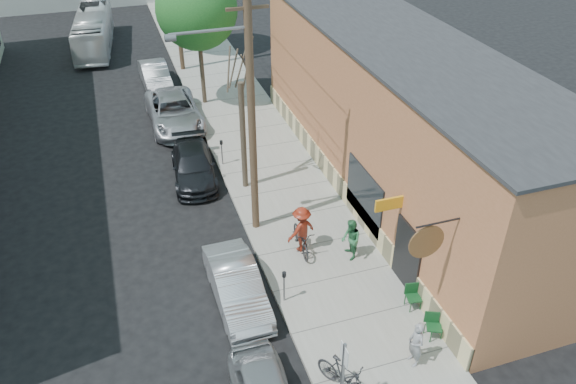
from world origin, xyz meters
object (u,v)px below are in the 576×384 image
object	(u,v)px
utility_pole_near	(250,105)
car_1	(237,286)
patron_green	(351,240)
cyclist	(301,229)
car_3	(174,112)
tree_leafy_mid	(197,9)
bus	(93,30)
parking_meter_near	(284,282)
car_2	(193,166)
patron_grey	(416,344)
parked_bike_a	(344,377)
car_4	(155,76)
sign_post	(343,373)
tree_bare	(243,137)
patio_chair_b	(414,297)
patio_chair_a	(434,326)
parking_meter_far	(222,149)

from	to	relation	value
utility_pole_near	car_1	size ratio (longest dim) A/B	2.35
utility_pole_near	patron_green	bearing A→B (deg)	-45.88
cyclist	car_3	distance (m)	12.41
tree_leafy_mid	bus	world-z (taller)	tree_leafy_mid
parking_meter_near	car_2	bearing A→B (deg)	99.30
patron_grey	cyclist	bearing A→B (deg)	-169.79
utility_pole_near	car_2	size ratio (longest dim) A/B	2.19
parked_bike_a	patron_green	bearing A→B (deg)	35.18
bus	tree_leafy_mid	bearing A→B (deg)	-59.10
patron_grey	bus	distance (m)	32.91
patron_green	car_4	size ratio (longest dim) A/B	0.38
sign_post	tree_bare	distance (m)	11.93
parked_bike_a	parking_meter_near	bearing A→B (deg)	67.54
parked_bike_a	car_1	size ratio (longest dim) A/B	0.45
parking_meter_near	utility_pole_near	distance (m)	6.17
patio_chair_b	patio_chair_a	bearing A→B (deg)	-81.02
patron_green	car_2	size ratio (longest dim) A/B	0.36
utility_pole_near	car_1	bearing A→B (deg)	-113.49
parking_meter_near	parked_bike_a	size ratio (longest dim) A/B	0.64
patron_grey	utility_pole_near	bearing A→B (deg)	-164.18
tree_bare	patron_grey	distance (m)	11.34
utility_pole_near	patron_green	world-z (taller)	utility_pole_near
parking_meter_far	tree_bare	bearing A→B (deg)	-75.49
parking_meter_near	patio_chair_b	world-z (taller)	parking_meter_near
parking_meter_near	bus	xyz separation A→B (m)	(-4.97, 28.28, 0.29)
cyclist	utility_pole_near	bearing A→B (deg)	-77.39
patio_chair_a	car_2	world-z (taller)	car_2
patron_green	cyclist	xyz separation A→B (m)	(-1.55, 1.01, 0.11)
bus	patron_grey	bearing A→B (deg)	-70.50
patron_green	sign_post	bearing A→B (deg)	-20.85
car_1	bus	size ratio (longest dim) A/B	0.46
utility_pole_near	car_3	xyz separation A→B (m)	(-1.59, 10.14, -4.63)
tree_leafy_mid	car_3	distance (m)	5.46
patron_grey	car_4	distance (m)	24.07
parking_meter_far	car_3	bearing A→B (deg)	106.11
parking_meter_near	patron_green	xyz separation A→B (m)	(2.99, 1.37, -0.01)
bus	parked_bike_a	bearing A→B (deg)	-74.63
patio_chair_b	car_3	distance (m)	16.97
parking_meter_near	utility_pole_near	xyz separation A→B (m)	(0.14, 4.30, 4.43)
sign_post	car_1	xyz separation A→B (m)	(-1.57, 5.19, -1.13)
sign_post	patio_chair_a	size ratio (longest dim) A/B	3.18
parked_bike_a	cyclist	bearing A→B (deg)	51.86
patio_chair_b	car_2	xyz separation A→B (m)	(-5.40, 10.49, 0.07)
utility_pole_near	tree_bare	world-z (taller)	utility_pole_near
car_1	car_3	bearing A→B (deg)	88.88
tree_bare	patio_chair_b	size ratio (longest dim) A/B	5.53
car_2	car_3	bearing A→B (deg)	94.84
patron_grey	patron_green	world-z (taller)	patron_green
parking_meter_far	car_1	bearing A→B (deg)	-99.47
car_2	car_3	size ratio (longest dim) A/B	0.81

